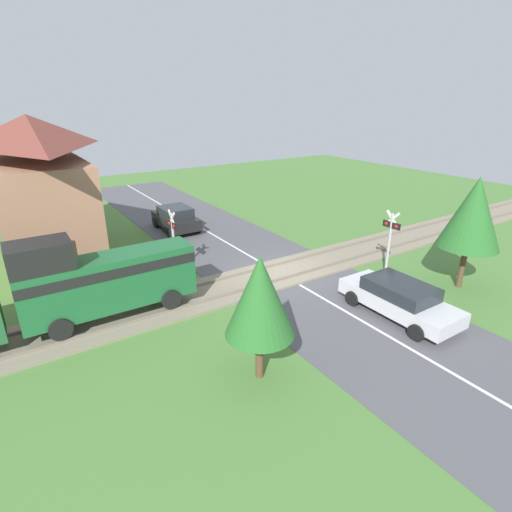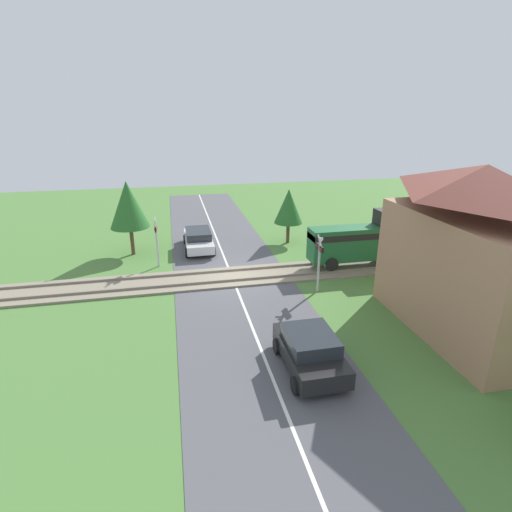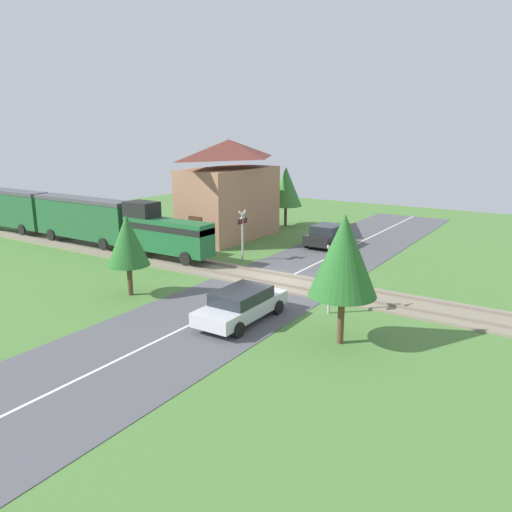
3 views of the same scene
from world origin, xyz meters
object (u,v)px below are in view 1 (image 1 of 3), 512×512
object	(u,v)px
station_building	(41,194)
pedestrian_by_station	(59,287)
crossing_signal_west_approach	(390,235)
crossing_signal_east_approach	(173,234)
car_near_crossing	(399,298)
car_far_side	(176,218)

from	to	relation	value
station_building	pedestrian_by_station	size ratio (longest dim) A/B	5.24
crossing_signal_west_approach	crossing_signal_east_approach	xyz separation A→B (m)	(5.32, 8.07, 0.00)
crossing_signal_west_approach	station_building	distance (m)	16.23
station_building	car_near_crossing	bearing A→B (deg)	-142.40
car_far_side	crossing_signal_west_approach	bearing A→B (deg)	-154.51
station_building	pedestrian_by_station	bearing A→B (deg)	175.30
crossing_signal_west_approach	crossing_signal_east_approach	bearing A→B (deg)	56.58
car_near_crossing	crossing_signal_east_approach	world-z (taller)	crossing_signal_east_approach
car_far_side	crossing_signal_east_approach	size ratio (longest dim) A/B	1.21
crossing_signal_west_approach	station_building	bearing A→B (deg)	50.89
crossing_signal_east_approach	station_building	xyz separation A→B (m)	(4.87, 4.48, 1.43)
station_building	pedestrian_by_station	world-z (taller)	station_building
car_far_side	crossing_signal_east_approach	bearing A→B (deg)	157.16
station_building	car_far_side	bearing A→B (deg)	-79.70
car_near_crossing	pedestrian_by_station	bearing A→B (deg)	52.67
car_near_crossing	station_building	world-z (taller)	station_building
station_building	crossing_signal_east_approach	bearing A→B (deg)	-137.44
car_near_crossing	car_far_side	distance (m)	14.49
crossing_signal_west_approach	station_building	world-z (taller)	station_building
car_near_crossing	crossing_signal_west_approach	xyz separation A→B (m)	(2.72, -2.59, 1.23)
crossing_signal_east_approach	station_building	world-z (taller)	station_building
crossing_signal_east_approach	pedestrian_by_station	xyz separation A→B (m)	(-0.14, 4.89, -1.23)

